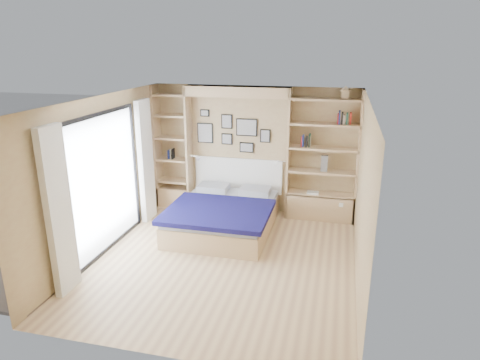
# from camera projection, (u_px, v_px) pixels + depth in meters

# --- Properties ---
(ground) EXTENTS (4.50, 4.50, 0.00)m
(ground) POSITION_uv_depth(u_px,v_px,m) (224.00, 260.00, 6.73)
(ground) COLOR #DAB986
(ground) RESTS_ON ground
(room_shell) EXTENTS (4.50, 4.50, 4.50)m
(room_shell) POSITION_uv_depth(u_px,v_px,m) (226.00, 167.00, 7.90)
(room_shell) COLOR tan
(room_shell) RESTS_ON ground
(bed) EXTENTS (1.79, 2.21, 1.07)m
(bed) POSITION_uv_depth(u_px,v_px,m) (224.00, 215.00, 7.77)
(bed) COLOR #D2B380
(bed) RESTS_ON ground
(photo_gallery) EXTENTS (1.48, 0.02, 0.82)m
(photo_gallery) POSITION_uv_depth(u_px,v_px,m) (232.00, 132.00, 8.40)
(photo_gallery) COLOR black
(photo_gallery) RESTS_ON ground
(reading_lamps) EXTENTS (1.92, 0.12, 0.15)m
(reading_lamps) POSITION_uv_depth(u_px,v_px,m) (237.00, 160.00, 8.31)
(reading_lamps) COLOR silver
(reading_lamps) RESTS_ON ground
(shelf_decor) EXTENTS (3.54, 0.23, 2.03)m
(shelf_decor) POSITION_uv_depth(u_px,v_px,m) (311.00, 132.00, 7.88)
(shelf_decor) COLOR #A51E1E
(shelf_decor) RESTS_ON ground
(deck) EXTENTS (3.20, 4.00, 0.05)m
(deck) POSITION_uv_depth(u_px,v_px,m) (28.00, 237.00, 7.54)
(deck) COLOR brown
(deck) RESTS_ON ground
(deck_chair) EXTENTS (0.56, 0.89, 0.87)m
(deck_chair) POSITION_uv_depth(u_px,v_px,m) (54.00, 222.00, 7.11)
(deck_chair) COLOR tan
(deck_chair) RESTS_ON ground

